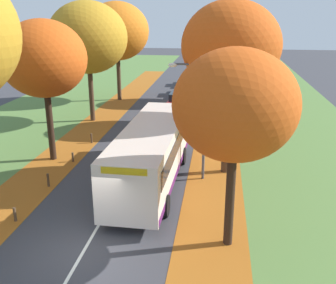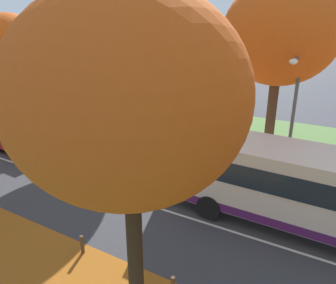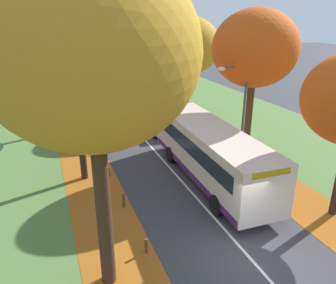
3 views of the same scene
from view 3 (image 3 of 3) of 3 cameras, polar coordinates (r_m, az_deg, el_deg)
name	(u,v)px [view 3 (image 3 of 3)]	position (r m, az deg, el deg)	size (l,w,h in m)	color
ground_plane	(251,259)	(13.27, 14.23, -19.15)	(160.00, 160.00, 0.00)	#38383D
grass_verge_left	(12,127)	(29.39, -25.54, 2.40)	(12.00, 90.00, 0.01)	#517538
leaf_litter_left	(79,145)	(23.63, -15.26, -0.48)	(2.80, 60.00, 0.00)	#9E5619
grass_verge_right	(213,106)	(33.13, 7.90, 6.27)	(12.00, 90.00, 0.01)	#517538
leaf_litter_right	(198,129)	(25.99, 5.24, 2.19)	(2.80, 60.00, 0.00)	#9E5619
road_centre_line	(123,115)	(29.93, -7.84, 4.64)	(0.12, 80.00, 0.01)	silver
tree_left_nearest	(90,54)	(9.00, -13.35, 14.76)	(5.83, 5.83, 10.19)	#382619
tree_left_near	(74,73)	(17.09, -16.04, 11.55)	(4.70, 4.70, 7.95)	black
tree_left_mid	(55,46)	(25.52, -19.06, 15.50)	(5.93, 5.93, 9.07)	#422D1E
tree_left_far	(53,38)	(33.25, -19.42, 16.69)	(5.96, 5.96, 9.16)	#422D1E
tree_right_near	(255,49)	(19.97, 14.89, 15.38)	(4.91, 4.91, 8.90)	#422D1E
tree_right_mid	(188,46)	(28.15, 3.52, 16.37)	(5.25, 5.25, 8.46)	#382619
tree_right_far	(153,44)	(36.01, -2.64, 16.65)	(4.61, 4.61, 7.67)	black
bollard_second	(146,246)	(13.01, -3.84, -17.60)	(0.12, 0.12, 0.62)	#4C3823
bollard_third	(124,201)	(15.69, -7.75, -10.11)	(0.12, 0.12, 0.69)	#4C3823
bollard_fourth	(109,172)	(18.66, -10.23, -5.12)	(0.12, 0.12, 0.56)	#4C3823
bollard_fifth	(99,149)	(21.72, -11.98, -1.24)	(0.12, 0.12, 0.65)	#4C3823
streetlamp_right	(239,106)	(18.74, 12.30, 6.16)	(1.89, 0.28, 6.00)	#47474C
bus	(210,151)	(17.60, 7.34, -1.51)	(2.86, 10.46, 2.98)	beige
car_silver_lead	(160,122)	(25.19, -1.40, 3.57)	(1.89, 4.26, 1.62)	#B7BABF
car_red_following	(132,102)	(31.16, -6.25, 6.92)	(1.92, 4.27, 1.62)	#B21919
car_blue_third_in_line	(118,88)	(37.79, -8.77, 9.34)	(1.89, 4.25, 1.62)	#233D9E
car_white_fourth_in_line	(108,79)	(43.30, -10.47, 10.74)	(1.88, 4.25, 1.62)	silver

